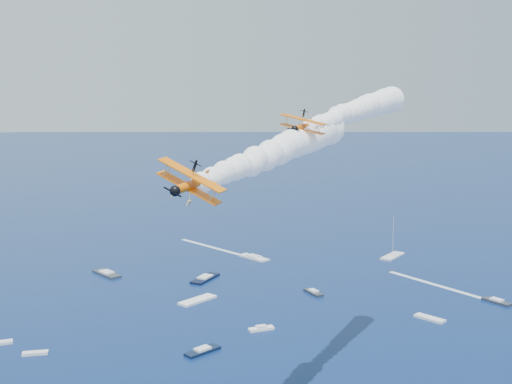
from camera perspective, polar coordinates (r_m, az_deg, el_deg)
name	(u,v)px	position (r m, az deg, el deg)	size (l,w,h in m)	color
biplane_lead	(303,127)	(110.85, 4.11, 5.69)	(7.35, 8.24, 4.96)	#DE5E04
biplane_trail	(191,185)	(79.36, -5.72, 0.63)	(8.08, 9.07, 5.46)	#FF6E05
smoke_trail_lead	(357,111)	(135.20, 8.82, 7.03)	(42.11, 35.84, 9.99)	white
smoke_trail_trail	(278,150)	(102.47, 1.93, 3.65)	(40.38, 37.82, 9.99)	white
spectator_boats	(197,317)	(189.14, -5.20, -10.85)	(209.61, 175.65, 0.70)	silver
boat_wakes	(227,314)	(191.91, -2.53, -10.62)	(192.32, 186.49, 0.04)	white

